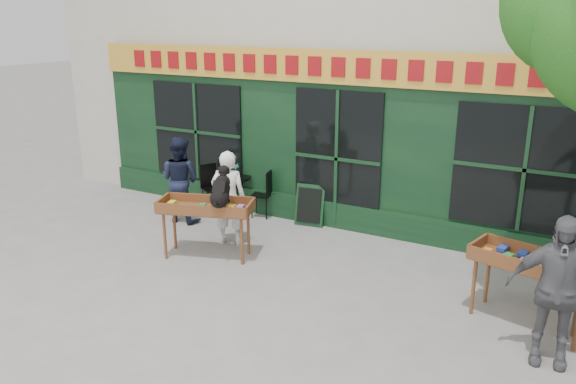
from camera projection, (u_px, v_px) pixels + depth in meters
name	position (u px, v px, depth m)	size (l,w,h in m)	color
ground	(274.00, 274.00, 8.76)	(80.00, 80.00, 0.00)	slate
book_cart_center	(206.00, 210.00, 9.16)	(1.62, 1.07, 0.99)	brown
dog	(221.00, 186.00, 8.82)	(0.34, 0.60, 0.60)	black
woman	(229.00, 198.00, 9.70)	(0.61, 0.40, 1.68)	white
book_cart_right	(534.00, 267.00, 7.06)	(1.60, 0.96, 0.99)	brown
man_right	(555.00, 291.00, 6.27)	(1.05, 0.44, 1.80)	#505155
bistro_table	(237.00, 187.00, 11.34)	(0.60, 0.60, 0.76)	black
bistro_chair_left	(210.00, 183.00, 11.58)	(0.50, 0.50, 0.95)	black
bistro_chair_right	(265.00, 190.00, 11.10)	(0.44, 0.44, 0.95)	black
potted_plant	(236.00, 170.00, 11.23)	(0.14, 0.10, 0.27)	gray
man_left	(180.00, 180.00, 10.82)	(0.81, 0.63, 1.67)	black
chalkboard	(309.00, 205.00, 10.70)	(0.58, 0.27, 0.79)	black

